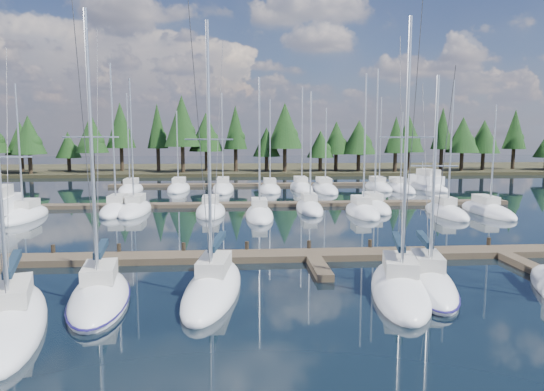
{
  "coord_description": "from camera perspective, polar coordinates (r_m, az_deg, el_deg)",
  "views": [
    {
      "loc": [
        -4.63,
        -11.23,
        7.74
      ],
      "look_at": [
        -2.17,
        22.0,
        3.46
      ],
      "focal_mm": 32.0,
      "sensor_mm": 36.0,
      "label": 1
    }
  ],
  "objects": [
    {
      "name": "far_shore",
      "position": [
        101.61,
        -1.61,
        3.12
      ],
      "size": [
        220.0,
        30.0,
        0.6
      ],
      "primitive_type": "cube",
      "color": "#302D1A",
      "rests_on": "ground"
    },
    {
      "name": "main_dock",
      "position": [
        29.93,
        4.85,
        -7.29
      ],
      "size": [
        44.0,
        6.13,
        0.9
      ],
      "color": "#4C3F2F",
      "rests_on": "ground"
    },
    {
      "name": "front_sailboat_1",
      "position": [
        24.11,
        -19.61,
        -11.11
      ],
      "size": [
        3.8,
        8.14,
        13.77
      ],
      "color": "white",
      "rests_on": "ground"
    },
    {
      "name": "motor_yacht_left",
      "position": [
        49.81,
        -29.37,
        -1.92
      ],
      "size": [
        5.16,
        10.74,
        5.16
      ],
      "color": "white",
      "rests_on": "ground"
    },
    {
      "name": "front_sailboat_2",
      "position": [
        24.19,
        -6.94,
        -10.67
      ],
      "size": [
        3.57,
        9.23,
        13.56
      ],
      "color": "white",
      "rests_on": "ground"
    },
    {
      "name": "back_docks",
      "position": [
        61.46,
        0.12,
        0.27
      ],
      "size": [
        50.0,
        21.8,
        0.4
      ],
      "color": "#4C3F2F",
      "rests_on": "ground"
    },
    {
      "name": "front_sailboat_0",
      "position": [
        22.63,
        -28.33,
        -12.84
      ],
      "size": [
        5.39,
        9.91,
        12.45
      ],
      "color": "white",
      "rests_on": "ground"
    },
    {
      "name": "tree_line",
      "position": [
        91.44,
        -3.39,
        7.06
      ],
      "size": [
        184.89,
        11.61,
        14.02
      ],
      "color": "black",
      "rests_on": "far_shore"
    },
    {
      "name": "motor_yacht_right",
      "position": [
        70.98,
        17.65,
        1.13
      ],
      "size": [
        5.24,
        9.8,
        4.67
      ],
      "color": "white",
      "rests_on": "ground"
    },
    {
      "name": "ground",
      "position": [
        42.21,
        2.14,
        -3.25
      ],
      "size": [
        260.0,
        260.0,
        0.0
      ],
      "primitive_type": "plane",
      "color": "black",
      "rests_on": "ground"
    },
    {
      "name": "back_sailboat_rows",
      "position": [
        56.95,
        0.56,
        -0.22
      ],
      "size": [
        46.22,
        31.92,
        15.11
      ],
      "color": "white",
      "rests_on": "ground"
    },
    {
      "name": "front_sailboat_4",
      "position": [
        25.91,
        17.84,
        -9.78
      ],
      "size": [
        4.1,
        8.4,
        11.25
      ],
      "color": "white",
      "rests_on": "ground"
    },
    {
      "name": "front_sailboat_3",
      "position": [
        24.79,
        14.84,
        -10.43
      ],
      "size": [
        4.71,
        9.23,
        13.73
      ],
      "color": "white",
      "rests_on": "ground"
    }
  ]
}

